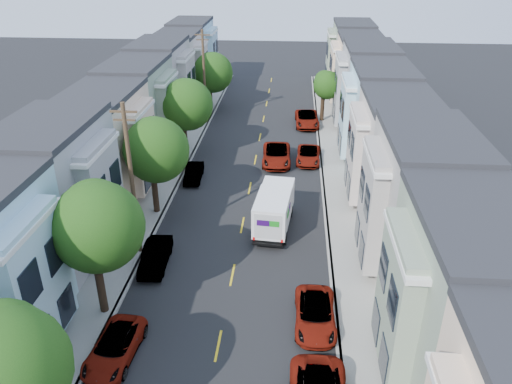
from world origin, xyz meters
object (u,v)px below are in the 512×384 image
(utility_pole_near, at_px, (132,182))
(parked_left_b, at_px, (115,348))
(tree_c, at_px, (155,150))
(utility_pole_far, at_px, (204,78))
(tree_b, at_px, (96,227))
(tree_e, at_px, (212,73))
(parked_right_d, at_px, (307,119))
(tree_far_r, at_px, (326,86))
(fedex_truck, at_px, (274,208))
(parked_left_d, at_px, (194,173))
(parked_right_b, at_px, (315,315))
(tree_d, at_px, (186,105))
(parked_left_c, at_px, (156,256))
(parked_right_c, at_px, (308,155))
(lead_sedan, at_px, (276,155))
(tree_a, at_px, (1,372))

(utility_pole_near, height_order, parked_left_b, utility_pole_near)
(tree_c, height_order, parked_left_b, tree_c)
(utility_pole_far, bearing_deg, tree_b, -90.00)
(tree_e, distance_m, parked_left_b, 40.54)
(tree_e, bearing_deg, parked_left_b, -88.01)
(parked_left_b, relative_size, parked_right_d, 0.82)
(tree_far_r, distance_m, fedex_truck, 24.39)
(parked_left_d, relative_size, parked_right_b, 0.81)
(utility_pole_far, bearing_deg, tree_d, -90.01)
(utility_pole_far, distance_m, parked_left_b, 35.46)
(tree_d, relative_size, parked_left_c, 1.80)
(parked_right_b, relative_size, parked_right_c, 1.01)
(tree_far_r, relative_size, lead_sedan, 1.04)
(parked_right_d, bearing_deg, utility_pole_far, 178.08)
(tree_far_r, relative_size, utility_pole_near, 0.57)
(utility_pole_far, height_order, parked_right_d, utility_pole_far)
(tree_a, xyz_separation_m, tree_c, (0.00, 20.44, -0.08))
(tree_a, xyz_separation_m, utility_pole_near, (0.00, 15.05, 0.03))
(tree_b, relative_size, utility_pole_far, 0.78)
(tree_c, height_order, parked_left_c, tree_c)
(fedex_truck, bearing_deg, tree_b, -125.66)
(tree_a, relative_size, parked_left_c, 1.80)
(parked_left_c, xyz_separation_m, parked_right_d, (9.80, 27.46, 0.06))
(utility_pole_far, xyz_separation_m, fedex_truck, (8.57, -22.12, -3.58))
(parked_right_c, bearing_deg, utility_pole_near, -122.52)
(parked_left_b, bearing_deg, tree_b, 117.57)
(parked_right_d, bearing_deg, parked_left_b, -108.03)
(tree_e, xyz_separation_m, parked_right_b, (11.20, -37.18, -3.81))
(tree_e, xyz_separation_m, utility_pole_far, (0.00, -5.19, 0.70))
(tree_a, xyz_separation_m, tree_e, (0.00, 46.24, -0.68))
(tree_c, xyz_separation_m, parked_left_b, (1.40, -14.54, -4.43))
(tree_far_r, bearing_deg, utility_pole_far, -172.66)
(tree_c, relative_size, fedex_truck, 1.26)
(parked_left_d, bearing_deg, tree_d, 102.77)
(utility_pole_far, bearing_deg, parked_right_d, 0.57)
(utility_pole_far, bearing_deg, utility_pole_near, -90.00)
(tree_d, height_order, parked_left_c, tree_d)
(parked_left_c, distance_m, parked_left_d, 12.67)
(tree_e, height_order, tree_far_r, tree_e)
(utility_pole_far, distance_m, lead_sedan, 14.07)
(parked_right_d, bearing_deg, parked_right_c, -92.49)
(utility_pole_far, xyz_separation_m, parked_right_b, (11.20, -31.99, -4.51))
(tree_a, xyz_separation_m, lead_sedan, (8.28, 30.55, -4.37))
(lead_sedan, xyz_separation_m, parked_right_b, (2.92, -21.49, -0.12))
(tree_e, xyz_separation_m, parked_left_b, (1.40, -40.33, -3.84))
(tree_d, height_order, tree_e, tree_d)
(tree_d, relative_size, parked_left_d, 1.98)
(tree_d, bearing_deg, tree_e, 90.00)
(parked_left_c, bearing_deg, utility_pole_far, 90.32)
(parked_left_d, bearing_deg, tree_far_r, 51.25)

